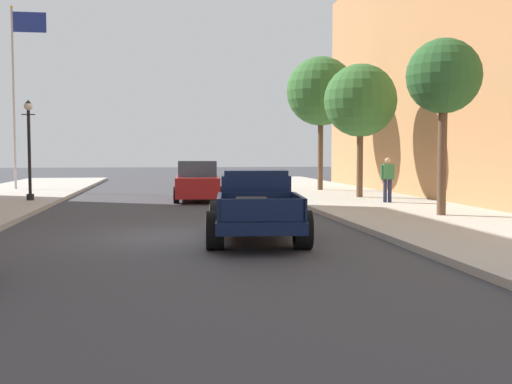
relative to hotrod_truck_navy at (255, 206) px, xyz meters
name	(u,v)px	position (x,y,z in m)	size (l,w,h in m)	color
ground_plane	(183,236)	(-1.65, 0.64, -0.75)	(140.00, 140.00, 0.00)	#3D3D42
sidewalk_right	(469,228)	(5.60, 0.64, -0.68)	(5.50, 64.00, 0.15)	#B7B2A8
hotrod_truck_navy	(255,206)	(0.00, 0.00, 0.00)	(2.50, 5.05, 1.58)	#0F1938
car_background_red	(197,182)	(-0.72, 11.56, 0.01)	(2.02, 4.37, 1.65)	#AD1E1E
pedestrian_sidewalk_right	(388,177)	(6.08, 7.83, 0.33)	(0.53, 0.22, 1.65)	#232847
street_lamp_far	(29,142)	(-7.19, 10.85, 1.63)	(0.50, 0.32, 3.85)	black
flagpole	(18,77)	(-9.28, 18.81, 5.02)	(1.74, 0.16, 9.16)	#B2B2B7
street_tree_nearest	(444,78)	(6.01, 3.16, 3.41)	(2.18, 2.18, 5.15)	brown
street_tree_second	(360,101)	(5.92, 10.63, 3.34)	(2.98, 2.98, 5.46)	brown
street_tree_third	(321,92)	(5.56, 15.77, 4.21)	(3.36, 3.36, 6.52)	brown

